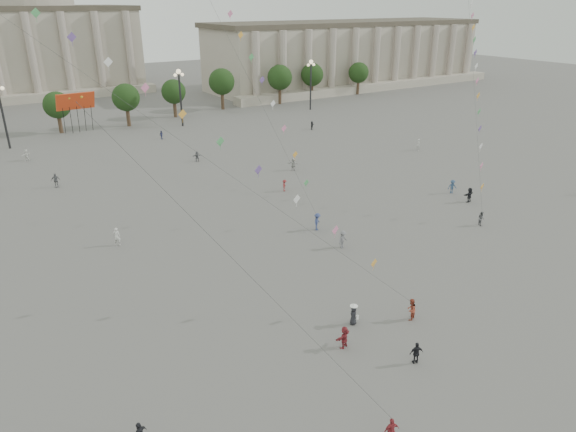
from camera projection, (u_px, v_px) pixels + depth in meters
ground at (354, 335)px, 37.11m from camera, size 360.00×360.00×0.00m
hall_east at (350, 54)px, 143.99m from camera, size 84.00×26.22×17.20m
hall_central at (36, 35)px, 131.87m from camera, size 48.30×34.30×35.50m
tree_row at (88, 99)px, 95.55m from camera, size 137.12×5.12×8.00m
lamp_post_mid_west at (0, 103)px, 81.13m from camera, size 2.00×0.90×10.65m
lamp_post_mid_east at (180, 87)px, 96.04m from camera, size 2.00×0.90×10.65m
lamp_post_far_east at (311, 76)px, 110.95m from camera, size 2.00×0.90×10.65m
person_crowd_0 at (161, 135)px, 89.21m from camera, size 0.95×0.77×1.51m
person_crowd_3 at (469, 195)px, 61.29m from camera, size 1.70×0.67×1.79m
person_crowd_4 at (26, 155)px, 77.17m from camera, size 1.53×1.48×1.74m
person_crowd_6 at (343, 239)px, 49.87m from camera, size 1.30×0.96×1.81m
person_crowd_7 at (293, 164)px, 72.83m from camera, size 1.56×1.52×1.78m
person_crowd_8 at (285, 185)px, 64.87m from camera, size 1.05×1.11×1.51m
person_crowd_9 at (312, 125)px, 95.97m from camera, size 1.39×1.26×1.54m
person_crowd_12 at (197, 156)px, 76.92m from camera, size 1.47×0.72×1.52m
person_crowd_13 at (117, 236)px, 50.38m from camera, size 0.82×0.74×1.88m
person_crowd_14 at (452, 187)px, 64.12m from camera, size 1.29×1.05×1.74m
person_crowd_16 at (56, 180)px, 66.15m from camera, size 1.17×0.70×1.87m
person_crowd_19 at (418, 145)px, 82.41m from camera, size 0.61×0.78×1.89m
tourist_0 at (391, 430)px, 27.84m from camera, size 1.00×0.58×1.60m
tourist_1 at (416, 353)px, 33.95m from camera, size 1.02×0.71×1.61m
tourist_2 at (344, 337)px, 35.52m from camera, size 1.61×0.94×1.65m
kite_flyer_0 at (411, 309)px, 38.61m from camera, size 1.05×0.95×1.75m
kite_flyer_1 at (317, 222)px, 53.78m from camera, size 1.38×1.30×1.88m
kite_flyer_2 at (481, 218)px, 54.97m from camera, size 0.85×0.94×1.56m
hat_person at (354, 314)px, 38.09m from camera, size 0.88×0.87×1.69m
dragon_kite at (82, 117)px, 30.52m from camera, size 6.24×9.20×25.54m
kite_train_east at (471, 14)px, 66.62m from camera, size 26.54×29.77×53.45m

